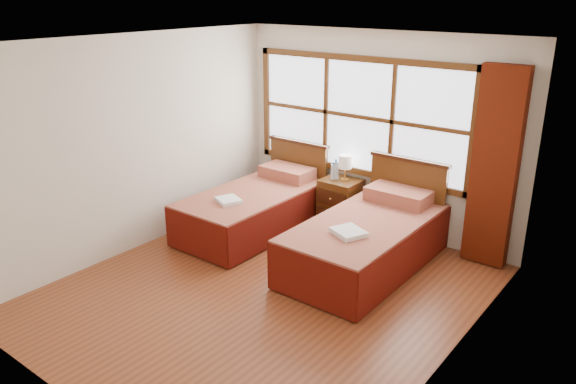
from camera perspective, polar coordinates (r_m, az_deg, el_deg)
The scene contains 15 objects.
floor at distance 6.13m, azimuth -2.28°, elevation -10.05°, with size 4.50×4.50×0.00m, color brown.
ceiling at distance 5.33m, azimuth -2.67°, elevation 14.95°, with size 4.50×4.50×0.00m, color white.
wall_back at distance 7.39m, azimuth 8.91°, elevation 5.89°, with size 4.00×4.00×0.00m, color silver.
wall_left at distance 7.00m, azimuth -15.12°, elevation 4.67°, with size 4.50×4.50×0.00m, color silver.
wall_right at distance 4.64m, azimuth 16.82°, elevation -3.26°, with size 4.50×4.50×0.00m, color silver.
window at distance 7.43m, azimuth 7.15°, elevation 7.64°, with size 3.16×0.06×1.56m.
curtain at distance 6.70m, azimuth 20.26°, elevation 2.27°, with size 0.50×0.16×2.30m, color #5A1909.
bed_left at distance 7.50m, azimuth -3.28°, elevation -1.58°, with size 1.07×2.09×1.04m.
bed_right at distance 6.58m, azimuth 8.13°, elevation -4.79°, with size 1.12×2.18×1.09m.
nightstand at distance 7.63m, azimuth 5.32°, elevation -1.13°, with size 0.50×0.49×0.66m.
towels_left at distance 7.04m, azimuth -6.08°, elevation -0.84°, with size 0.37×0.35×0.05m.
towels_right at distance 6.05m, azimuth 6.17°, elevation -4.08°, with size 0.42×0.40×0.05m.
lamp at distance 7.45m, azimuth 5.84°, elevation 3.00°, with size 0.18×0.18×0.35m.
bottle_near at distance 7.52m, azimuth 4.61°, elevation 2.08°, with size 0.06×0.06×0.23m.
bottle_far at distance 7.53m, azimuth 4.89°, elevation 2.26°, with size 0.07×0.07×0.28m.
Camera 1 is at (3.44, -4.05, 3.06)m, focal length 35.00 mm.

